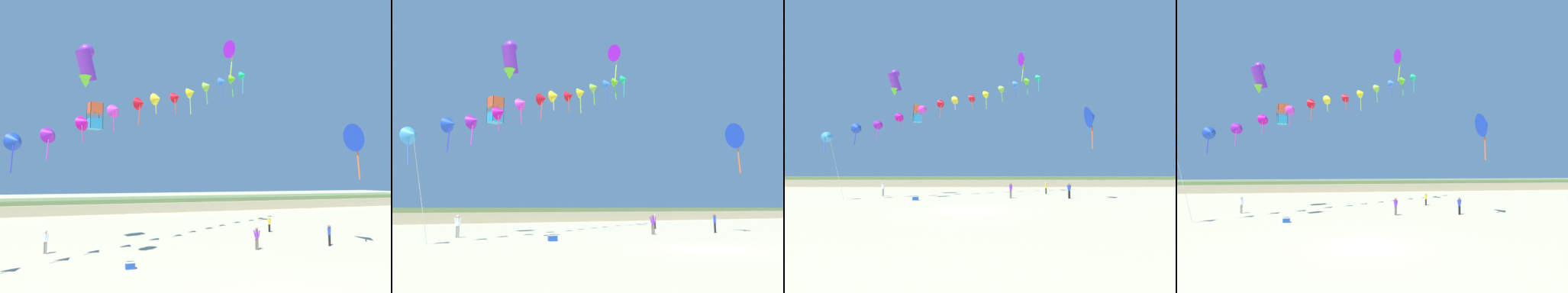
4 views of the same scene
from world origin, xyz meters
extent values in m
cube|color=#BFAE8B|center=(0.00, 47.33, 0.77)|extent=(120.00, 10.68, 1.53)
cube|color=#6B844C|center=(0.00, 47.33, 1.75)|extent=(120.00, 9.08, 0.87)
cylinder|color=black|center=(9.85, 19.15, 0.39)|extent=(0.11, 0.11, 0.78)
cylinder|color=black|center=(9.89, 19.02, 0.39)|extent=(0.11, 0.11, 0.78)
cylinder|color=yellow|center=(9.87, 19.09, 1.05)|extent=(0.20, 0.20, 0.55)
cylinder|color=yellow|center=(9.81, 19.26, 1.09)|extent=(0.13, 0.20, 0.52)
cylinder|color=yellow|center=(9.92, 18.92, 1.09)|extent=(0.13, 0.20, 0.52)
sphere|color=beige|center=(9.87, 19.09, 1.44)|extent=(0.21, 0.21, 0.21)
cylinder|color=gray|center=(-11.02, 15.01, 0.43)|extent=(0.13, 0.13, 0.86)
cylinder|color=gray|center=(-11.15, 15.10, 0.43)|extent=(0.13, 0.13, 0.86)
cylinder|color=white|center=(-11.08, 15.06, 1.17)|extent=(0.23, 0.23, 0.61)
cylinder|color=white|center=(-10.92, 14.95, 1.21)|extent=(0.22, 0.18, 0.58)
cylinder|color=white|center=(-11.25, 15.16, 1.21)|extent=(0.22, 0.18, 0.58)
sphere|color=beige|center=(-11.08, 15.06, 1.59)|extent=(0.23, 0.23, 0.23)
cylinder|color=#726656|center=(4.26, 11.54, 0.43)|extent=(0.13, 0.13, 0.86)
cylinder|color=#726656|center=(4.33, 11.41, 0.43)|extent=(0.13, 0.13, 0.86)
cylinder|color=purple|center=(4.30, 11.48, 1.16)|extent=(0.23, 0.23, 0.61)
cylinder|color=purple|center=(4.20, 11.64, 1.21)|extent=(0.18, 0.22, 0.58)
cylinder|color=purple|center=(4.40, 11.31, 1.21)|extent=(0.18, 0.22, 0.58)
sphere|color=#9E7051|center=(4.30, 11.48, 1.59)|extent=(0.23, 0.23, 0.23)
cylinder|color=black|center=(10.73, 11.01, 0.43)|extent=(0.13, 0.13, 0.86)
cylinder|color=black|center=(10.60, 10.94, 0.43)|extent=(0.13, 0.13, 0.86)
cylinder|color=blue|center=(10.66, 10.97, 1.17)|extent=(0.23, 0.23, 0.61)
cylinder|color=blue|center=(10.84, 11.06, 1.21)|extent=(0.22, 0.17, 0.58)
cylinder|color=blue|center=(10.49, 10.88, 1.21)|extent=(0.22, 0.17, 0.58)
sphere|color=#9E7051|center=(10.66, 10.97, 1.60)|extent=(0.23, 0.23, 0.23)
cone|color=blue|center=(-12.59, 10.16, 7.72)|extent=(1.31, 1.20, 1.11)
cylinder|color=#393AE5|center=(-12.71, 10.07, 6.67)|extent=(0.18, 0.12, 1.67)
cone|color=purple|center=(-10.78, 11.85, 8.43)|extent=(1.40, 1.33, 1.20)
cylinder|color=#DD39E5|center=(-10.90, 11.76, 7.44)|extent=(0.16, 0.16, 1.55)
cone|color=#C30CA6|center=(-8.62, 12.95, 9.52)|extent=(1.41, 1.36, 1.20)
cylinder|color=#E539A0|center=(-8.75, 12.86, 8.67)|extent=(0.18, 0.13, 1.26)
cone|color=#DC34D8|center=(-6.29, 14.85, 10.93)|extent=(1.39, 1.30, 1.22)
cylinder|color=#E539B8|center=(-6.41, 14.77, 9.96)|extent=(0.16, 0.11, 1.50)
cone|color=red|center=(-4.10, 16.02, 11.86)|extent=(1.31, 1.24, 1.11)
cylinder|color=#E55339|center=(-4.22, 15.94, 10.80)|extent=(0.18, 0.13, 1.70)
cone|color=yellow|center=(-2.35, 17.53, 12.71)|extent=(1.32, 1.21, 1.12)
cylinder|color=#D3E539|center=(-2.48, 17.44, 11.89)|extent=(0.15, 0.13, 1.21)
cone|color=red|center=(-0.11, 19.12, 13.40)|extent=(1.38, 1.31, 1.18)
cylinder|color=#E55539|center=(-0.23, 19.03, 12.43)|extent=(0.21, 0.15, 1.50)
cone|color=yellow|center=(1.88, 20.59, 14.35)|extent=(1.41, 1.40, 1.21)
cylinder|color=#C0E539|center=(1.76, 20.50, 13.09)|extent=(0.14, 0.15, 2.08)
cone|color=#8CC33A|center=(4.26, 22.13, 15.63)|extent=(1.41, 1.35, 1.21)
cylinder|color=#77E539|center=(4.13, 22.04, 14.49)|extent=(0.23, 0.13, 1.84)
cone|color=#347BE3|center=(6.49, 23.12, 16.60)|extent=(1.31, 1.20, 1.11)
cylinder|color=blue|center=(6.37, 23.04, 15.34)|extent=(0.28, 0.17, 2.07)
cone|color=#5FD519|center=(8.51, 24.68, 17.55)|extent=(1.31, 1.23, 1.11)
cylinder|color=#4FE539|center=(8.38, 24.60, 16.29)|extent=(0.15, 0.28, 2.09)
cone|color=#13C271|center=(10.58, 26.06, 18.58)|extent=(1.31, 1.15, 1.11)
cylinder|color=#39E5BE|center=(10.46, 25.97, 17.28)|extent=(0.11, 0.31, 2.15)
cone|color=blue|center=(13.07, 10.08, 8.95)|extent=(1.28, 2.38, 2.46)
cone|color=orange|center=(13.07, 10.08, 8.97)|extent=(0.75, 1.31, 1.36)
cylinder|color=orange|center=(13.07, 10.08, 6.99)|extent=(0.30, 0.50, 3.22)
cube|color=#269DD3|center=(-7.72, 18.40, 10.24)|extent=(1.34, 1.34, 0.92)
cube|color=#E5562D|center=(-7.72, 18.40, 11.66)|extent=(1.34, 1.34, 0.92)
cylinder|color=black|center=(-8.39, 18.78, 10.95)|extent=(0.04, 0.04, 2.34)
cylinder|color=black|center=(-8.10, 17.73, 10.95)|extent=(0.04, 0.04, 2.34)
cylinder|color=black|center=(-7.05, 18.02, 10.95)|extent=(0.04, 0.04, 2.34)
cylinder|color=black|center=(-7.34, 19.07, 10.95)|extent=(0.04, 0.04, 2.34)
cylinder|color=purple|center=(-8.66, 10.43, 12.92)|extent=(1.82, 1.91, 2.25)
sphere|color=purple|center=(-8.66, 10.43, 13.84)|extent=(1.00, 1.00, 1.00)
cone|color=#69E52D|center=(-8.66, 10.43, 11.79)|extent=(1.21, 1.21, 0.76)
sphere|color=black|center=(-8.66, 10.43, 14.12)|extent=(0.21, 0.21, 0.21)
cone|color=#A117E0|center=(7.46, 22.80, 20.41)|extent=(1.52, 2.21, 2.09)
cone|color=yellow|center=(7.46, 22.80, 20.43)|extent=(0.88, 1.23, 1.16)
cylinder|color=yellow|center=(7.46, 22.80, 18.48)|extent=(0.50, 0.24, 3.24)
cube|color=blue|center=(-5.77, 8.88, 0.18)|extent=(0.56, 0.40, 0.36)
cube|color=white|center=(-5.77, 8.88, 0.39)|extent=(0.58, 0.41, 0.06)
cylinder|color=black|center=(-5.77, 8.88, 0.45)|extent=(0.45, 0.03, 0.03)
camera|label=1|loc=(-8.89, -13.01, 5.49)|focal=32.00mm
camera|label=2|loc=(-16.28, -17.88, 2.28)|focal=38.00mm
camera|label=3|loc=(0.89, -22.75, 2.63)|focal=28.00mm
camera|label=4|loc=(-2.28, -18.11, 4.52)|focal=28.00mm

